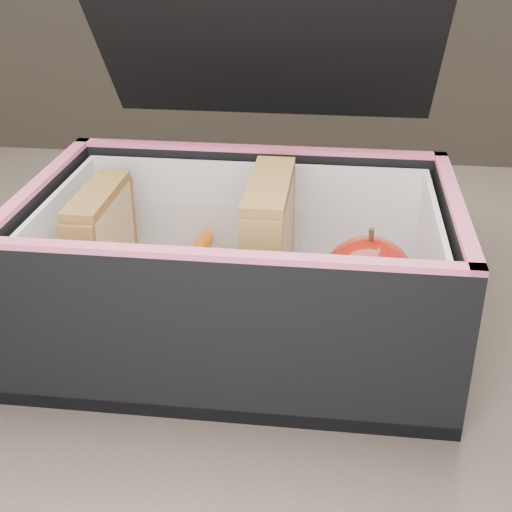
{
  "coord_description": "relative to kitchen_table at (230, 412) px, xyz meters",
  "views": [
    {
      "loc": [
        0.08,
        -0.47,
        1.06
      ],
      "look_at": [
        0.02,
        -0.01,
        0.81
      ],
      "focal_mm": 50.0,
      "sensor_mm": 36.0,
      "label": 1
    }
  ],
  "objects": [
    {
      "name": "paper_napkin",
      "position": [
        0.11,
        -0.0,
        0.11
      ],
      "size": [
        0.08,
        0.08,
        0.01
      ],
      "primitive_type": "cube",
      "rotation": [
        0.0,
        0.0,
        0.14
      ],
      "color": "white",
      "rests_on": "lunch_bag"
    },
    {
      "name": "red_apple",
      "position": [
        0.11,
        -0.01,
        0.14
      ],
      "size": [
        0.09,
        0.09,
        0.07
      ],
      "rotation": [
        0.0,
        0.0,
        -0.3
      ],
      "color": "maroon",
      "rests_on": "paper_napkin"
    },
    {
      "name": "plastic_tub",
      "position": [
        -0.03,
        -0.02,
        0.14
      ],
      "size": [
        0.17,
        0.12,
        0.07
      ],
      "primitive_type": null,
      "color": "white",
      "rests_on": "lunch_bag"
    },
    {
      "name": "sandwich_left",
      "position": [
        -0.09,
        -0.02,
        0.16
      ],
      "size": [
        0.02,
        0.09,
        0.1
      ],
      "color": "tan",
      "rests_on": "plastic_tub"
    },
    {
      "name": "carrot_sticks",
      "position": [
        -0.03,
        -0.01,
        0.12
      ],
      "size": [
        0.05,
        0.15,
        0.03
      ],
      "color": "#E13803",
      "rests_on": "plastic_tub"
    },
    {
      "name": "kitchen_table",
      "position": [
        0.0,
        0.0,
        0.0
      ],
      "size": [
        1.2,
        0.8,
        0.75
      ],
      "color": "#65574D",
      "rests_on": "ground"
    },
    {
      "name": "lunch_bag",
      "position": [
        0.01,
        -0.01,
        0.16
      ],
      "size": [
        0.3,
        0.33,
        0.27
      ],
      "color": "black",
      "rests_on": "kitchen_table"
    },
    {
      "name": "sandwich_right",
      "position": [
        0.03,
        -0.02,
        0.16
      ],
      "size": [
        0.03,
        0.1,
        0.11
      ],
      "color": "tan",
      "rests_on": "plastic_tub"
    }
  ]
}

